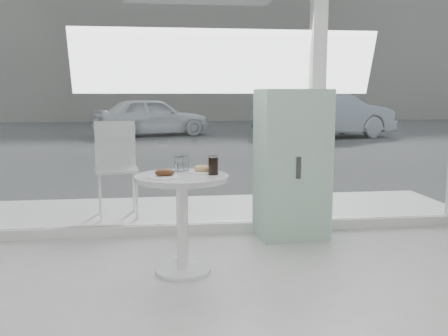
{
  "coord_description": "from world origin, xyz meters",
  "views": [
    {
      "loc": [
        -0.65,
        -1.87,
        1.38
      ],
      "look_at": [
        -0.2,
        1.7,
        0.85
      ],
      "focal_mm": 40.0,
      "sensor_mm": 36.0,
      "label": 1
    }
  ],
  "objects": [
    {
      "name": "storefront",
      "position": [
        0.07,
        3.0,
        1.71
      ],
      "size": [
        5.0,
        0.14,
        3.0
      ],
      "color": "white",
      "rests_on": "ground"
    },
    {
      "name": "water_tumbler_a",
      "position": [
        -0.51,
        2.1,
        0.82
      ],
      "size": [
        0.07,
        0.07,
        0.12
      ],
      "color": "white",
      "rests_on": "main_table"
    },
    {
      "name": "plate_fritter",
      "position": [
        -0.63,
        1.8,
        0.8
      ],
      "size": [
        0.24,
        0.24,
        0.07
      ],
      "color": "white",
      "rests_on": "main_table"
    },
    {
      "name": "car_silver",
      "position": [
        4.56,
        13.49,
        0.75
      ],
      "size": [
        4.82,
        2.96,
        1.5
      ],
      "primitive_type": "imported",
      "rotation": [
        0.0,
        0.0,
        1.9
      ],
      "color": "#999BA0",
      "rests_on": "street"
    },
    {
      "name": "plate_donut",
      "position": [
        -0.33,
        2.0,
        0.79
      ],
      "size": [
        0.23,
        0.23,
        0.06
      ],
      "color": "white",
      "rests_on": "main_table"
    },
    {
      "name": "mint_cabinet",
      "position": [
        0.6,
        2.76,
        0.72
      ],
      "size": [
        0.7,
        0.5,
        1.43
      ],
      "rotation": [
        0.0,
        0.0,
        0.09
      ],
      "color": "#8CB29E",
      "rests_on": "ground"
    },
    {
      "name": "water_tumbler_b",
      "position": [
        -0.47,
        2.14,
        0.82
      ],
      "size": [
        0.07,
        0.07,
        0.12
      ],
      "color": "white",
      "rests_on": "main_table"
    },
    {
      "name": "car_white",
      "position": [
        -0.94,
        15.03,
        0.64
      ],
      "size": [
        4.07,
        2.7,
        1.29
      ],
      "primitive_type": "imported",
      "rotation": [
        0.0,
        0.0,
        1.91
      ],
      "color": "white",
      "rests_on": "street"
    },
    {
      "name": "main_table",
      "position": [
        -0.5,
        1.9,
        0.55
      ],
      "size": [
        0.72,
        0.72,
        0.77
      ],
      "color": "white",
      "rests_on": "ground"
    },
    {
      "name": "cola_glass",
      "position": [
        -0.26,
        1.9,
        0.84
      ],
      "size": [
        0.08,
        0.08,
        0.15
      ],
      "color": "white",
      "rests_on": "main_table"
    },
    {
      "name": "street",
      "position": [
        0.0,
        16.0,
        -0.0
      ],
      "size": [
        40.0,
        24.0,
        0.0
      ],
      "primitive_type": "cube",
      "color": "#363636",
      "rests_on": "ground"
    },
    {
      "name": "far_building",
      "position": [
        0.0,
        25.0,
        4.0
      ],
      "size": [
        40.0,
        2.0,
        8.0
      ],
      "primitive_type": "cube",
      "color": "gray",
      "rests_on": "ground"
    },
    {
      "name": "patio_chair",
      "position": [
        -1.15,
        3.72,
        0.64
      ],
      "size": [
        0.5,
        0.5,
        1.03
      ],
      "rotation": [
        0.0,
        0.0,
        0.13
      ],
      "color": "white",
      "rests_on": "patio_deck"
    },
    {
      "name": "patio_deck",
      "position": [
        0.0,
        3.8,
        0.03
      ],
      "size": [
        5.6,
        1.6,
        0.05
      ],
      "primitive_type": "cube",
      "color": "silver",
      "rests_on": "ground"
    }
  ]
}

